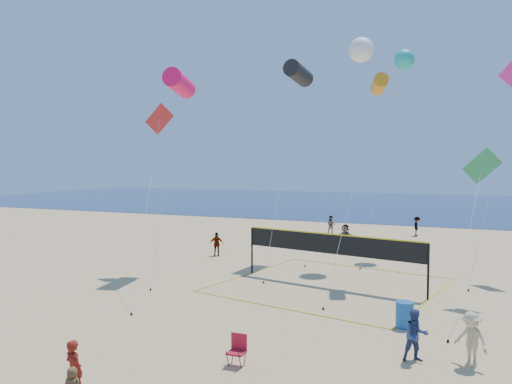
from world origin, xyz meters
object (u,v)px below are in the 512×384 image
at_px(trash_barrel, 405,315).
at_px(volleyball_net, 331,250).
at_px(woman, 74,371).
at_px(camp_chair, 238,348).

distance_m(trash_barrel, volleyball_net, 6.62).
bearing_deg(woman, volleyball_net, -86.84).
distance_m(camp_chair, trash_barrel, 6.82).
height_order(camp_chair, volleyball_net, volleyball_net).
distance_m(woman, camp_chair, 4.61).
relative_size(woman, camp_chair, 1.55).
xyz_separation_m(woman, volleyball_net, (3.06, 14.09, 0.96)).
bearing_deg(woman, camp_chair, -112.67).
bearing_deg(volleyball_net, trash_barrel, -39.98).
xyz_separation_m(camp_chair, volleyball_net, (0.22, 10.47, 1.24)).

